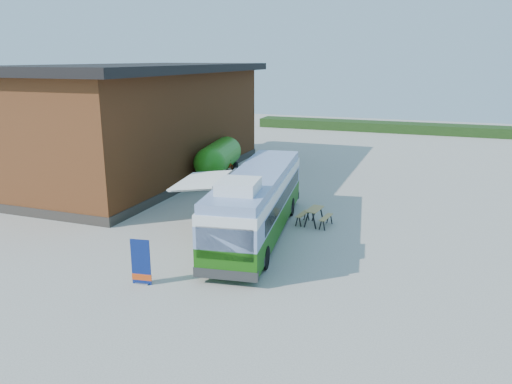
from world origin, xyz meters
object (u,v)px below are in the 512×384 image
at_px(person_b, 236,212).
at_px(person_a, 229,171).
at_px(bus, 257,201).
at_px(slurry_tanker, 219,158).
at_px(banner, 141,266).
at_px(picnic_table, 314,213).

bearing_deg(person_b, person_a, -99.80).
distance_m(bus, slurry_tanker, 11.40).
xyz_separation_m(banner, person_a, (-3.05, 15.09, 0.09)).
height_order(banner, picnic_table, banner).
xyz_separation_m(bus, picnic_table, (2.10, 2.32, -1.01)).
height_order(bus, person_b, bus).
bearing_deg(banner, bus, 63.11).
relative_size(bus, picnic_table, 7.05).
distance_m(person_a, slurry_tanker, 1.44).
relative_size(bus, slurry_tanker, 1.68).
height_order(bus, picnic_table, bus).
xyz_separation_m(person_a, person_b, (3.89, -8.20, -0.02)).
height_order(bus, person_a, bus).
bearing_deg(person_b, picnic_table, 171.32).
bearing_deg(person_b, slurry_tanker, -96.17).
bearing_deg(person_a, banner, -128.78).
bearing_deg(slurry_tanker, person_b, -70.64).
height_order(picnic_table, slurry_tanker, slurry_tanker).
distance_m(banner, slurry_tanker, 16.35).
bearing_deg(picnic_table, person_b, -147.13).
bearing_deg(picnic_table, person_a, 144.66).
height_order(banner, slurry_tanker, slurry_tanker).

